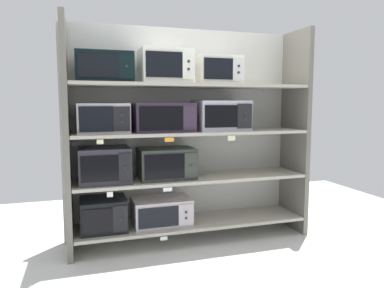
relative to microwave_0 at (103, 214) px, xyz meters
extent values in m
cube|color=silver|center=(0.88, -1.00, -0.35)|extent=(6.30, 6.00, 0.02)
cube|color=#B2B2AD|center=(0.88, 0.28, 0.74)|extent=(2.50, 0.04, 2.16)
cube|color=#68645B|center=(-0.30, 0.00, 0.74)|extent=(0.05, 0.51, 2.16)
cube|color=#68645B|center=(2.06, 0.00, 0.74)|extent=(0.05, 0.51, 2.16)
cube|color=#ADA899|center=(0.88, 0.00, -0.17)|extent=(2.30, 0.51, 0.03)
cube|color=black|center=(0.00, 0.00, 0.00)|extent=(0.42, 0.37, 0.30)
cube|color=black|center=(-0.06, -0.19, 0.00)|extent=(0.27, 0.01, 0.22)
cube|color=black|center=(0.14, -0.19, 0.00)|extent=(0.13, 0.01, 0.24)
cylinder|color=#262628|center=(0.14, -0.20, 0.00)|extent=(0.02, 0.01, 0.02)
cube|color=#BAB0B7|center=(0.56, 0.00, -0.02)|extent=(0.56, 0.37, 0.26)
cube|color=black|center=(0.49, -0.18, -0.02)|extent=(0.38, 0.01, 0.19)
cube|color=#BAB0B7|center=(0.76, -0.18, -0.02)|extent=(0.15, 0.01, 0.21)
cylinder|color=#262628|center=(0.76, -0.19, -0.05)|extent=(0.02, 0.01, 0.02)
cylinder|color=#262628|center=(0.76, -0.19, 0.01)|extent=(0.02, 0.01, 0.02)
cube|color=white|center=(0.53, -0.25, -0.20)|extent=(0.07, 0.00, 0.04)
cube|color=#ADA899|center=(0.88, 0.00, 0.29)|extent=(2.30, 0.51, 0.03)
cube|color=#2C2B34|center=(0.02, 0.00, 0.47)|extent=(0.47, 0.41, 0.33)
cube|color=black|center=(-0.03, -0.20, 0.47)|extent=(0.33, 0.01, 0.23)
cube|color=black|center=(0.19, -0.20, 0.47)|extent=(0.11, 0.01, 0.26)
cylinder|color=#262628|center=(0.19, -0.21, 0.47)|extent=(0.02, 0.01, 0.02)
cube|color=#2E342F|center=(0.61, 0.00, 0.46)|extent=(0.54, 0.37, 0.30)
cube|color=black|center=(0.56, -0.19, 0.46)|extent=(0.38, 0.01, 0.23)
cube|color=#2E342F|center=(0.81, -0.19, 0.46)|extent=(0.13, 0.01, 0.24)
cylinder|color=#262628|center=(0.81, -0.20, 0.46)|extent=(0.02, 0.01, 0.02)
cube|color=white|center=(0.05, -0.25, 0.25)|extent=(0.05, 0.00, 0.05)
cube|color=white|center=(0.57, -0.25, 0.26)|extent=(0.08, 0.00, 0.03)
cube|color=#ADA899|center=(0.88, 0.00, 0.76)|extent=(2.30, 0.51, 0.03)
cube|color=#BBB6BF|center=(0.02, 0.00, 0.91)|extent=(0.47, 0.33, 0.27)
cube|color=black|center=(-0.05, -0.17, 0.91)|extent=(0.29, 0.01, 0.22)
cube|color=black|center=(0.17, -0.17, 0.91)|extent=(0.15, 0.01, 0.22)
cylinder|color=#262628|center=(0.17, -0.17, 0.88)|extent=(0.02, 0.01, 0.02)
cylinder|color=#262628|center=(0.17, -0.17, 0.94)|extent=(0.02, 0.01, 0.02)
cube|color=#34273A|center=(0.59, 0.00, 0.91)|extent=(0.57, 0.37, 0.28)
cube|color=black|center=(0.53, -0.19, 0.91)|extent=(0.41, 0.01, 0.22)
cube|color=#34273A|center=(0.80, -0.18, 0.91)|extent=(0.13, 0.01, 0.22)
cube|color=#B2B0C0|center=(1.18, 0.00, 0.92)|extent=(0.52, 0.41, 0.30)
cube|color=black|center=(1.11, -0.21, 0.92)|extent=(0.33, 0.01, 0.21)
cube|color=black|center=(1.35, -0.20, 0.92)|extent=(0.15, 0.01, 0.24)
cylinder|color=#262628|center=(1.35, -0.21, 0.89)|extent=(0.02, 0.01, 0.02)
cylinder|color=#262628|center=(1.35, -0.21, 0.95)|extent=(0.02, 0.01, 0.02)
cube|color=beige|center=(-0.03, -0.25, 0.72)|extent=(0.06, 0.00, 0.04)
cube|color=orange|center=(0.58, -0.25, 0.72)|extent=(0.08, 0.00, 0.04)
cube|color=beige|center=(1.20, -0.25, 0.71)|extent=(0.08, 0.00, 0.05)
cube|color=#ADA899|center=(0.88, 0.00, 1.22)|extent=(2.30, 0.51, 0.03)
cube|color=black|center=(0.04, 0.00, 1.37)|extent=(0.51, 0.35, 0.27)
cube|color=black|center=(-0.02, -0.18, 1.37)|extent=(0.35, 0.01, 0.20)
cube|color=black|center=(0.22, -0.18, 1.37)|extent=(0.13, 0.01, 0.22)
cylinder|color=#262628|center=(0.22, -0.19, 1.37)|extent=(0.02, 0.01, 0.02)
cube|color=silver|center=(0.61, 0.00, 1.39)|extent=(0.48, 0.39, 0.32)
cube|color=black|center=(0.56, -0.20, 1.39)|extent=(0.34, 0.01, 0.23)
cube|color=silver|center=(0.78, -0.19, 1.39)|extent=(0.11, 0.01, 0.26)
cylinder|color=#262628|center=(0.78, -0.20, 1.36)|extent=(0.02, 0.01, 0.02)
cylinder|color=#262628|center=(0.78, -0.20, 1.43)|extent=(0.02, 0.01, 0.02)
cube|color=silver|center=(1.14, 0.00, 1.37)|extent=(0.43, 0.35, 0.28)
cube|color=black|center=(1.09, -0.18, 1.37)|extent=(0.29, 0.01, 0.20)
cube|color=silver|center=(1.29, -0.18, 1.37)|extent=(0.12, 0.01, 0.22)
cylinder|color=#262628|center=(1.29, -0.18, 1.34)|extent=(0.02, 0.01, 0.02)
cylinder|color=#262628|center=(1.29, -0.18, 1.40)|extent=(0.02, 0.01, 0.02)
camera|label=1|loc=(-0.19, -3.43, 1.04)|focal=33.84mm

